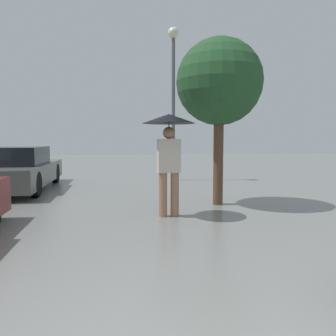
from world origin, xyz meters
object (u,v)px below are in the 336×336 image
object	(u,v)px
pedestrian	(169,138)
parked_car_farthest	(18,170)
street_lamp	(173,78)
tree	(219,83)

from	to	relation	value
pedestrian	parked_car_farthest	distance (m)	5.44
pedestrian	parked_car_farthest	world-z (taller)	pedestrian
pedestrian	parked_car_farthest	xyz separation A→B (m)	(-3.68, 3.92, -0.87)
parked_car_farthest	street_lamp	bearing A→B (deg)	16.90
street_lamp	tree	bearing A→B (deg)	-87.68
pedestrian	tree	world-z (taller)	tree
tree	street_lamp	bearing A→B (deg)	92.32
street_lamp	pedestrian	bearing A→B (deg)	-101.26
pedestrian	street_lamp	size ratio (longest dim) A/B	0.36
parked_car_farthest	street_lamp	size ratio (longest dim) A/B	0.86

